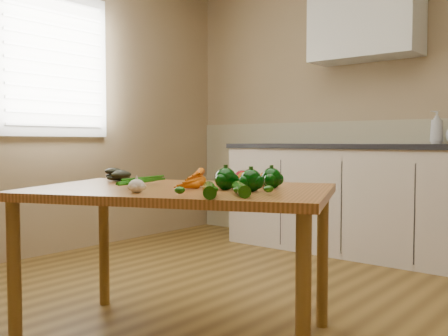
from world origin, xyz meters
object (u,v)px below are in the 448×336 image
at_px(pepper_c, 251,181).
at_px(tomato_a, 242,178).
at_px(zucchini_b, 209,190).
at_px(zucchini_a, 241,189).
at_px(table, 180,205).
at_px(pepper_a, 226,179).
at_px(tomato_b, 243,179).
at_px(soap_bottle_a, 437,127).
at_px(leafy_greens, 118,172).
at_px(tomato_c, 267,179).
at_px(garlic_bulb, 137,186).
at_px(pepper_b, 271,178).
at_px(carrot_bunch, 177,180).

distance_m(pepper_c, tomato_a, 0.30).
relative_size(tomato_a, zucchini_b, 0.35).
height_order(pepper_c, zucchini_a, pepper_c).
bearing_deg(zucchini_a, zucchini_b, -122.13).
xyz_separation_m(table, pepper_a, (0.23, 0.05, 0.13)).
bearing_deg(tomato_b, soap_bottle_a, 83.78).
bearing_deg(leafy_greens, tomato_c, 14.65).
bearing_deg(garlic_bulb, pepper_a, 60.17).
bearing_deg(pepper_c, tomato_a, 134.63).
height_order(pepper_a, zucchini_b, pepper_a).
bearing_deg(garlic_bulb, zucchini_b, 15.11).
bearing_deg(pepper_b, tomato_a, 168.70).
bearing_deg(tomato_a, table, -119.20).
bearing_deg(carrot_bunch, pepper_b, 10.58).
bearing_deg(tomato_b, garlic_bulb, -103.20).
xyz_separation_m(carrot_bunch, pepper_b, (0.35, 0.24, 0.01)).
bearing_deg(tomato_b, pepper_c, -46.43).
xyz_separation_m(table, tomato_a, (0.15, 0.27, 0.11)).
height_order(garlic_bulb, tomato_a, tomato_a).
bearing_deg(carrot_bunch, garlic_bulb, -103.90).
xyz_separation_m(garlic_bulb, pepper_b, (0.31, 0.51, 0.02)).
xyz_separation_m(garlic_bulb, pepper_c, (0.33, 0.34, 0.02)).
bearing_deg(pepper_c, zucchini_a, -67.83).
distance_m(table, pepper_a, 0.26).
bearing_deg(tomato_a, tomato_c, 0.35).
bearing_deg(zucchini_a, soap_bottle_a, 90.51).
distance_m(pepper_b, tomato_c, 0.07).
bearing_deg(pepper_b, zucchini_b, -88.98).
xyz_separation_m(pepper_a, zucchini_a, (0.19, -0.14, -0.02)).
bearing_deg(tomato_c, pepper_a, -106.06).
distance_m(garlic_bulb, pepper_b, 0.60).
bearing_deg(tomato_b, carrot_bunch, -122.81).
xyz_separation_m(soap_bottle_a, zucchini_a, (0.02, -2.49, -0.29)).
height_order(table, pepper_b, pepper_b).
bearing_deg(tomato_a, pepper_b, -11.30).
distance_m(soap_bottle_a, pepper_b, 2.19).
bearing_deg(table, tomato_a, 37.52).
bearing_deg(pepper_c, tomato_b, 133.57).
bearing_deg(zucchini_a, tomato_c, 109.78).
relative_size(tomato_b, zucchini_a, 0.33).
relative_size(leafy_greens, tomato_b, 2.64).
distance_m(leafy_greens, pepper_c, 0.87).
bearing_deg(pepper_a, tomato_b, 106.84).
bearing_deg(pepper_a, soap_bottle_a, 85.87).
xyz_separation_m(tomato_a, zucchini_a, (0.27, -0.36, -0.01)).
relative_size(leafy_greens, zucchini_b, 0.85).
bearing_deg(soap_bottle_a, leafy_greens, -56.18).
bearing_deg(pepper_a, pepper_c, 1.09).
bearing_deg(pepper_b, tomato_b, 170.14).
bearing_deg(zucchini_b, tomato_a, 113.53).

